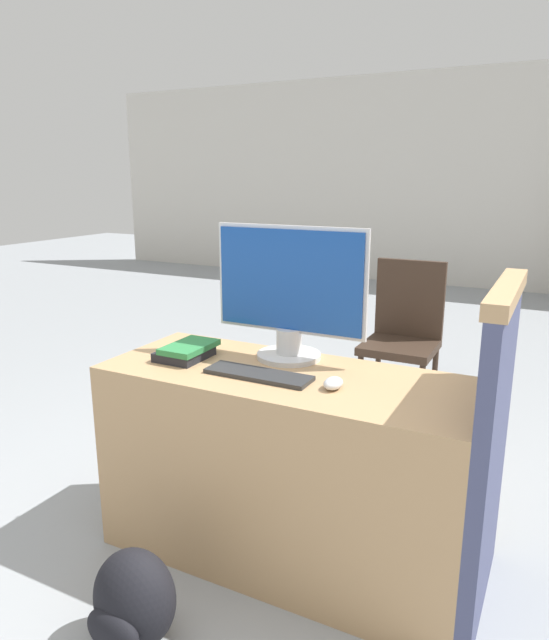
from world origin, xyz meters
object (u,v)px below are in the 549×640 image
at_px(backpack, 133,601).
at_px(far_chair, 404,329).
at_px(book_stack, 186,351).
at_px(keyboard, 258,375).
at_px(monitor, 289,294).
at_px(mouse, 333,383).

relative_size(backpack, far_chair, 0.35).
bearing_deg(backpack, book_stack, 108.15).
xyz_separation_m(keyboard, far_chair, (0.08, 1.80, -0.26)).
bearing_deg(monitor, book_stack, -152.34).
bearing_deg(backpack, mouse, 51.48).
height_order(keyboard, book_stack, book_stack).
bearing_deg(far_chair, keyboard, -115.29).
distance_m(keyboard, far_chair, 1.82).
relative_size(keyboard, far_chair, 0.42).
bearing_deg(mouse, book_stack, 175.68).
bearing_deg(book_stack, keyboard, -9.26).
bearing_deg(keyboard, book_stack, 170.74).
relative_size(mouse, book_stack, 0.39).
xyz_separation_m(book_stack, far_chair, (0.43, 1.74, -0.28)).
relative_size(monitor, far_chair, 0.66).
xyz_separation_m(keyboard, mouse, (0.28, 0.01, 0.01)).
relative_size(monitor, mouse, 6.80).
relative_size(monitor, book_stack, 2.68).
bearing_deg(far_chair, book_stack, -126.83).
bearing_deg(book_stack, backpack, -71.85).
distance_m(keyboard, backpack, 0.83).
bearing_deg(keyboard, monitor, 89.10).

